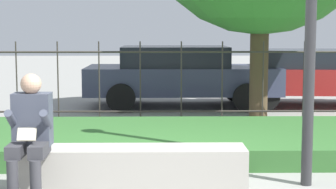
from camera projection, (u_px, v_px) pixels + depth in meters
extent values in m
cube|color=#ADA89E|center=(132.00, 169.00, 5.97)|extent=(2.43, 0.47, 0.47)
cube|color=gray|center=(132.00, 187.00, 5.99)|extent=(2.33, 0.44, 0.08)
cylinder|color=#38383D|center=(13.00, 180.00, 5.37)|extent=(0.11, 0.11, 0.38)
cube|color=#38383D|center=(17.00, 150.00, 5.55)|extent=(0.15, 0.42, 0.13)
cylinder|color=#38383D|center=(36.00, 180.00, 5.37)|extent=(0.11, 0.11, 0.38)
cube|color=#38383D|center=(40.00, 149.00, 5.55)|extent=(0.15, 0.42, 0.13)
cube|color=#424756|center=(32.00, 119.00, 5.73)|extent=(0.38, 0.24, 0.54)
sphere|color=tan|center=(31.00, 84.00, 5.67)|extent=(0.21, 0.21, 0.21)
cylinder|color=#424756|center=(11.00, 120.00, 5.56)|extent=(0.08, 0.29, 0.24)
cylinder|color=#424756|center=(46.00, 120.00, 5.57)|extent=(0.08, 0.29, 0.24)
cube|color=beige|center=(27.00, 135.00, 5.48)|extent=(0.18, 0.09, 0.13)
cube|color=#33662D|center=(161.00, 140.00, 8.00)|extent=(10.42, 2.65, 0.27)
cylinder|color=#332D28|center=(161.00, 111.00, 9.65)|extent=(8.42, 0.03, 0.03)
cylinder|color=#332D28|center=(161.00, 52.00, 9.53)|extent=(8.42, 0.03, 0.03)
cylinder|color=#332D28|center=(17.00, 86.00, 9.56)|extent=(0.02, 0.02, 1.50)
cylinder|color=#332D28|center=(58.00, 86.00, 9.57)|extent=(0.02, 0.02, 1.50)
cylinder|color=#332D28|center=(99.00, 85.00, 9.58)|extent=(0.02, 0.02, 1.50)
cylinder|color=#332D28|center=(140.00, 85.00, 9.60)|extent=(0.02, 0.02, 1.50)
cylinder|color=#332D28|center=(181.00, 85.00, 9.61)|extent=(0.02, 0.02, 1.50)
cylinder|color=#332D28|center=(222.00, 85.00, 9.62)|extent=(0.02, 0.02, 1.50)
cylinder|color=#332D28|center=(263.00, 85.00, 9.63)|extent=(0.02, 0.02, 1.50)
cylinder|color=#332D28|center=(304.00, 85.00, 9.64)|extent=(0.02, 0.02, 1.50)
cube|color=maroon|center=(325.00, 80.00, 12.45)|extent=(4.71, 2.11, 0.55)
cube|color=black|center=(317.00, 58.00, 12.40)|extent=(2.64, 1.74, 0.39)
cylinder|color=black|center=(264.00, 96.00, 11.72)|extent=(0.66, 0.25, 0.64)
cylinder|color=black|center=(257.00, 87.00, 13.42)|extent=(0.66, 0.25, 0.64)
cube|color=#383D56|center=(182.00, 80.00, 12.40)|extent=(4.20, 1.81, 0.59)
cube|color=black|center=(175.00, 56.00, 12.34)|extent=(2.31, 1.59, 0.44)
cylinder|color=black|center=(247.00, 98.00, 11.59)|extent=(0.60, 0.20, 0.60)
cylinder|color=black|center=(235.00, 89.00, 13.34)|extent=(0.60, 0.20, 0.60)
cylinder|color=black|center=(121.00, 98.00, 11.54)|extent=(0.60, 0.20, 0.60)
cylinder|color=black|center=(126.00, 89.00, 13.29)|extent=(0.60, 0.20, 0.60)
cylinder|color=#4C3D28|center=(259.00, 52.00, 10.20)|extent=(0.34, 0.34, 2.59)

